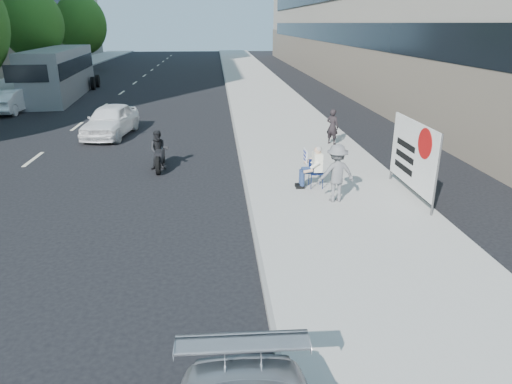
{
  "coord_description": "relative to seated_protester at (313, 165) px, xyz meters",
  "views": [
    {
      "loc": [
        0.61,
        -9.6,
        4.93
      ],
      "look_at": [
        1.5,
        0.62,
        1.12
      ],
      "focal_mm": 32.0,
      "sensor_mm": 36.0,
      "label": 1
    }
  ],
  "objects": [
    {
      "name": "tree_far_e",
      "position": [
        -17.19,
        40.44,
        3.91
      ],
      "size": [
        5.4,
        5.4,
        7.89
      ],
      "color": "#382616",
      "rests_on": "ground"
    },
    {
      "name": "near_sidewalk",
      "position": [
        0.51,
        16.44,
        -0.8
      ],
      "size": [
        5.0,
        120.0,
        0.15
      ],
      "primitive_type": "cube",
      "color": "#A6A49B",
      "rests_on": "ground"
    },
    {
      "name": "bus",
      "position": [
        -13.76,
        20.82,
        0.76
      ],
      "size": [
        3.56,
        12.23,
        3.3
      ],
      "rotation": [
        0.0,
        0.0,
        0.08
      ],
      "color": "slate",
      "rests_on": "ground"
    },
    {
      "name": "jogger",
      "position": [
        0.42,
        -1.22,
        0.1
      ],
      "size": [
        1.13,
        0.74,
        1.65
      ],
      "primitive_type": "imported",
      "rotation": [
        0.0,
        0.0,
        3.26
      ],
      "color": "slate",
      "rests_on": "near_sidewalk"
    },
    {
      "name": "pedestrian_woman",
      "position": [
        1.91,
        5.23,
        0.01
      ],
      "size": [
        0.63,
        0.63,
        1.47
      ],
      "primitive_type": "imported",
      "rotation": [
        0.0,
        0.0,
        2.39
      ],
      "color": "black",
      "rests_on": "near_sidewalk"
    },
    {
      "name": "ground",
      "position": [
        -3.49,
        -3.56,
        -0.87
      ],
      "size": [
        160.0,
        160.0,
        0.0
      ],
      "primitive_type": "plane",
      "color": "black",
      "rests_on": "ground"
    },
    {
      "name": "protest_banner",
      "position": [
        2.69,
        -1.0,
        0.53
      ],
      "size": [
        0.08,
        3.06,
        2.2
      ],
      "color": "#4C4C4C",
      "rests_on": "near_sidewalk"
    },
    {
      "name": "motorcycle",
      "position": [
        -4.96,
        2.75,
        -0.24
      ],
      "size": [
        0.7,
        2.04,
        1.42
      ],
      "rotation": [
        0.0,
        0.0,
        0.01
      ],
      "color": "black",
      "rests_on": "ground"
    },
    {
      "name": "tree_far_d",
      "position": [
        -17.19,
        26.44,
        4.01
      ],
      "size": [
        4.8,
        4.8,
        7.65
      ],
      "color": "#382616",
      "rests_on": "ground"
    },
    {
      "name": "seated_protester",
      "position": [
        0.0,
        0.0,
        0.0
      ],
      "size": [
        0.83,
        1.12,
        1.31
      ],
      "color": "#111D4E",
      "rests_on": "near_sidewalk"
    },
    {
      "name": "white_sedan_near",
      "position": [
        -7.78,
        8.21,
        -0.15
      ],
      "size": [
        2.27,
        4.44,
        1.45
      ],
      "primitive_type": "imported",
      "rotation": [
        0.0,
        0.0,
        -0.14
      ],
      "color": "white",
      "rests_on": "ground"
    },
    {
      "name": "white_sedan_mid",
      "position": [
        -14.81,
        14.8,
        -0.19
      ],
      "size": [
        1.59,
        4.19,
        1.36
      ],
      "primitive_type": "imported",
      "rotation": [
        0.0,
        0.0,
        3.11
      ],
      "color": "white",
      "rests_on": "ground"
    }
  ]
}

